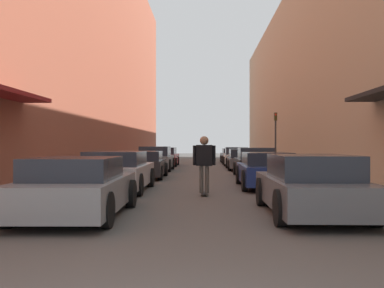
{
  "coord_description": "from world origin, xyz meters",
  "views": [
    {
      "loc": [
        0.25,
        -2.53,
        1.56
      ],
      "look_at": [
        -0.17,
        11.46,
        1.56
      ],
      "focal_mm": 40.0,
      "sensor_mm": 36.0,
      "label": 1
    }
  ],
  "objects_px": {
    "parked_car_right_3": "(243,160)",
    "parked_car_right_4": "(236,157)",
    "parked_car_right_1": "(266,170)",
    "parked_car_left_4": "(164,157)",
    "parked_car_right_0": "(310,186)",
    "parked_car_right_5": "(232,156)",
    "parked_car_left_2": "(143,165)",
    "parked_car_left_0": "(77,188)",
    "parked_car_left_3": "(156,159)",
    "parked_car_left_1": "(117,172)",
    "parked_car_right_2": "(255,163)",
    "traffic_light": "(276,134)",
    "skateboarder": "(204,159)"
  },
  "relations": [
    {
      "from": "parked_car_right_3",
      "to": "parked_car_right_4",
      "type": "relative_size",
      "value": 1.11
    },
    {
      "from": "parked_car_right_1",
      "to": "parked_car_left_4",
      "type": "bearing_deg",
      "value": 108.77
    },
    {
      "from": "parked_car_right_0",
      "to": "parked_car_right_5",
      "type": "distance_m",
      "value": 26.73
    },
    {
      "from": "parked_car_left_2",
      "to": "parked_car_left_4",
      "type": "bearing_deg",
      "value": 90.48
    },
    {
      "from": "parked_car_left_0",
      "to": "parked_car_left_3",
      "type": "relative_size",
      "value": 1.01
    },
    {
      "from": "parked_car_left_3",
      "to": "parked_car_right_5",
      "type": "bearing_deg",
      "value": 65.04
    },
    {
      "from": "parked_car_right_3",
      "to": "parked_car_left_1",
      "type": "bearing_deg",
      "value": -113.48
    },
    {
      "from": "parked_car_left_2",
      "to": "parked_car_right_0",
      "type": "bearing_deg",
      "value": -63.09
    },
    {
      "from": "parked_car_right_2",
      "to": "traffic_light",
      "type": "bearing_deg",
      "value": 67.8
    },
    {
      "from": "parked_car_right_4",
      "to": "parked_car_left_1",
      "type": "bearing_deg",
      "value": -106.79
    },
    {
      "from": "parked_car_left_4",
      "to": "traffic_light",
      "type": "distance_m",
      "value": 9.22
    },
    {
      "from": "parked_car_right_5",
      "to": "parked_car_left_1",
      "type": "bearing_deg",
      "value": -103.36
    },
    {
      "from": "parked_car_left_2",
      "to": "parked_car_left_4",
      "type": "xyz_separation_m",
      "value": [
        -0.09,
        10.85,
        0.03
      ]
    },
    {
      "from": "parked_car_right_2",
      "to": "parked_car_right_5",
      "type": "height_order",
      "value": "parked_car_right_2"
    },
    {
      "from": "skateboarder",
      "to": "parked_car_right_0",
      "type": "bearing_deg",
      "value": -56.8
    },
    {
      "from": "parked_car_left_3",
      "to": "parked_car_right_2",
      "type": "relative_size",
      "value": 1.07
    },
    {
      "from": "parked_car_left_3",
      "to": "traffic_light",
      "type": "height_order",
      "value": "traffic_light"
    },
    {
      "from": "parked_car_left_4",
      "to": "parked_car_left_0",
      "type": "bearing_deg",
      "value": -89.5
    },
    {
      "from": "parked_car_left_1",
      "to": "parked_car_right_5",
      "type": "bearing_deg",
      "value": 76.64
    },
    {
      "from": "parked_car_right_5",
      "to": "traffic_light",
      "type": "relative_size",
      "value": 1.38
    },
    {
      "from": "parked_car_left_3",
      "to": "parked_car_left_4",
      "type": "relative_size",
      "value": 1.01
    },
    {
      "from": "parked_car_left_1",
      "to": "traffic_light",
      "type": "height_order",
      "value": "traffic_light"
    },
    {
      "from": "parked_car_left_0",
      "to": "parked_car_right_5",
      "type": "bearing_deg",
      "value": 79.39
    },
    {
      "from": "parked_car_right_4",
      "to": "traffic_light",
      "type": "distance_m",
      "value": 7.12
    },
    {
      "from": "parked_car_left_4",
      "to": "parked_car_right_0",
      "type": "xyz_separation_m",
      "value": [
        5.23,
        -20.98,
        0.01
      ]
    },
    {
      "from": "parked_car_left_1",
      "to": "parked_car_left_4",
      "type": "relative_size",
      "value": 1.1
    },
    {
      "from": "parked_car_left_2",
      "to": "skateboarder",
      "type": "bearing_deg",
      "value": -66.81
    },
    {
      "from": "parked_car_right_4",
      "to": "skateboarder",
      "type": "xyz_separation_m",
      "value": [
        -2.29,
        -18.32,
        0.47
      ]
    },
    {
      "from": "parked_car_right_1",
      "to": "skateboarder",
      "type": "bearing_deg",
      "value": -133.04
    },
    {
      "from": "parked_car_left_0",
      "to": "skateboarder",
      "type": "bearing_deg",
      "value": 54.94
    },
    {
      "from": "parked_car_right_2",
      "to": "parked_car_left_1",
      "type": "bearing_deg",
      "value": -129.64
    },
    {
      "from": "parked_car_right_2",
      "to": "traffic_light",
      "type": "height_order",
      "value": "traffic_light"
    },
    {
      "from": "parked_car_right_5",
      "to": "traffic_light",
      "type": "distance_m",
      "value": 11.82
    },
    {
      "from": "parked_car_left_0",
      "to": "parked_car_right_2",
      "type": "height_order",
      "value": "parked_car_right_2"
    },
    {
      "from": "parked_car_left_1",
      "to": "parked_car_right_1",
      "type": "xyz_separation_m",
      "value": [
        5.1,
        1.22,
        -0.02
      ]
    },
    {
      "from": "parked_car_right_2",
      "to": "parked_car_right_4",
      "type": "height_order",
      "value": "parked_car_right_2"
    },
    {
      "from": "parked_car_right_0",
      "to": "skateboarder",
      "type": "bearing_deg",
      "value": 123.2
    },
    {
      "from": "parked_car_left_2",
      "to": "parked_car_right_0",
      "type": "height_order",
      "value": "parked_car_right_0"
    },
    {
      "from": "parked_car_right_0",
      "to": "parked_car_right_4",
      "type": "distance_m",
      "value": 21.87
    },
    {
      "from": "parked_car_right_1",
      "to": "parked_car_right_3",
      "type": "bearing_deg",
      "value": 89.31
    },
    {
      "from": "parked_car_left_0",
      "to": "parked_car_right_2",
      "type": "distance_m",
      "value": 12.52
    },
    {
      "from": "parked_car_left_2",
      "to": "parked_car_right_3",
      "type": "relative_size",
      "value": 0.93
    },
    {
      "from": "parked_car_right_2",
      "to": "parked_car_right_3",
      "type": "bearing_deg",
      "value": 90.71
    },
    {
      "from": "parked_car_right_3",
      "to": "parked_car_left_4",
      "type": "bearing_deg",
      "value": 140.99
    },
    {
      "from": "parked_car_left_3",
      "to": "parked_car_right_0",
      "type": "relative_size",
      "value": 0.96
    },
    {
      "from": "parked_car_left_2",
      "to": "parked_car_right_0",
      "type": "relative_size",
      "value": 0.92
    },
    {
      "from": "parked_car_left_1",
      "to": "parked_car_right_4",
      "type": "height_order",
      "value": "parked_car_right_4"
    },
    {
      "from": "parked_car_left_3",
      "to": "parked_car_right_4",
      "type": "relative_size",
      "value": 1.07
    },
    {
      "from": "parked_car_left_3",
      "to": "traffic_light",
      "type": "bearing_deg",
      "value": -3.26
    },
    {
      "from": "parked_car_right_1",
      "to": "parked_car_left_0",
      "type": "bearing_deg",
      "value": -128.3
    }
  ]
}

